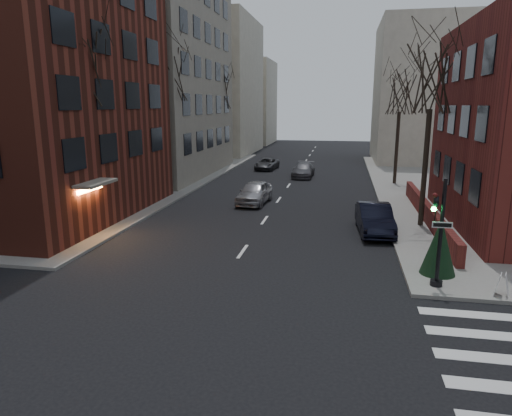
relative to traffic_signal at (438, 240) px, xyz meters
The scene contains 19 objects.
building_left_tan 37.33m from the traffic_signal, 134.92° to the left, with size 18.00×18.00×28.00m, color gray.
low_wall_right 10.18m from the traffic_signal, 82.24° to the left, with size 0.35×16.00×1.00m, color maroon.
building_distant_la 51.89m from the traffic_signal, 116.50° to the left, with size 14.00×16.00×18.00m, color beige.
building_distant_ra 42.05m from the traffic_signal, 80.23° to the left, with size 14.00×14.00×16.00m, color beige.
building_distant_lb 66.59m from the traffic_signal, 108.38° to the left, with size 10.00×12.00×14.00m, color beige.
traffic_signal is the anchor object (origin of this frame).
tree_left_a 18.66m from the traffic_signal, 163.35° to the left, with size 4.18×4.18×10.26m.
tree_left_b 24.87m from the traffic_signal, 134.54° to the left, with size 4.40×4.40×10.80m.
tree_left_c 35.76m from the traffic_signal, 118.36° to the left, with size 3.96×3.96×9.72m.
tree_right_a 10.92m from the traffic_signal, 84.53° to the left, with size 3.96×3.96×9.72m.
tree_right_b 23.71m from the traffic_signal, 87.85° to the left, with size 3.74×3.74×9.18m.
streetlamp_near 20.86m from the traffic_signal, 141.13° to the left, with size 0.36×0.36×6.28m.
streetlamp_far 36.81m from the traffic_signal, 116.06° to the left, with size 0.36×0.36×6.28m.
parked_sedan 7.70m from the traffic_signal, 103.19° to the left, with size 1.64×4.70×1.55m, color black.
car_lane_silver 16.52m from the traffic_signal, 124.84° to the left, with size 1.82×4.52×1.54m, color #A5A4A9.
car_lane_gray 26.89m from the traffic_signal, 105.41° to the left, with size 1.84×4.54×1.32m, color #47474C.
car_lane_far 32.40m from the traffic_signal, 110.57° to the left, with size 1.95×4.24×1.18m, color #3A3A3F.
sandwich_board 2.59m from the traffic_signal, 12.99° to the right, with size 0.35×0.49×0.80m, color white.
evergreen_shrub 1.47m from the traffic_signal, 75.64° to the left, with size 1.36×1.36×2.26m, color black.
Camera 1 is at (4.42, -7.79, 6.69)m, focal length 32.00 mm.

